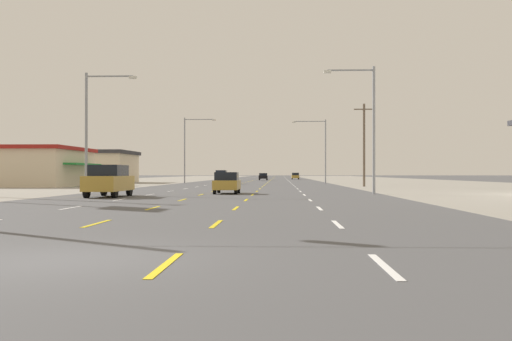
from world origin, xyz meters
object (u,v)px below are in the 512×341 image
(sedan_center_turn_far, at_px, (263,177))
(streetlight_right_row_1, at_px, (322,146))
(suv_far_left_nearest, at_px, (109,180))
(streetlight_left_row_0, at_px, (92,123))
(streetlight_right_row_0, at_px, (369,120))
(sedan_inner_left_mid, at_px, (226,178))
(suv_far_left_midfar, at_px, (221,176))
(hatchback_far_right_farther, at_px, (295,176))
(hatchback_center_turn_near, at_px, (227,183))
(streetlight_left_row_1, at_px, (188,145))

(sedan_center_turn_far, distance_m, streetlight_right_row_1, 38.21)
(suv_far_left_nearest, xyz_separation_m, streetlight_right_row_1, (16.61, 47.88, 4.38))
(streetlight_left_row_0, height_order, streetlight_right_row_1, streetlight_right_row_1)
(streetlight_left_row_0, height_order, streetlight_right_row_0, streetlight_right_row_0)
(sedan_inner_left_mid, height_order, streetlight_right_row_0, streetlight_right_row_0)
(suv_far_left_midfar, xyz_separation_m, streetlight_right_row_0, (16.73, -64.14, 4.12))
(streetlight_right_row_1, bearing_deg, hatchback_far_right_farther, 92.60)
(streetlight_left_row_0, bearing_deg, streetlight_right_row_0, 0.00)
(suv_far_left_nearest, bearing_deg, hatchback_center_turn_near, 40.96)
(streetlight_right_row_1, bearing_deg, streetlight_left_row_1, 180.00)
(hatchback_far_right_farther, relative_size, streetlight_left_row_1, 0.41)
(hatchback_far_right_farther, bearing_deg, streetlight_right_row_0, -88.45)
(streetlight_right_row_0, bearing_deg, hatchback_center_turn_near, 175.13)
(hatchback_center_turn_near, relative_size, hatchback_far_right_farther, 1.00)
(streetlight_left_row_0, bearing_deg, streetlight_left_row_1, 89.85)
(suv_far_left_nearest, height_order, sedan_inner_left_mid, suv_far_left_nearest)
(hatchback_far_right_farther, distance_m, streetlight_right_row_0, 94.71)
(suv_far_left_midfar, relative_size, streetlight_right_row_0, 0.55)
(hatchback_far_right_farther, bearing_deg, sedan_inner_left_mid, -100.92)
(hatchback_center_turn_near, bearing_deg, streetlight_right_row_0, -4.87)
(streetlight_left_row_0, relative_size, streetlight_right_row_0, 0.97)
(sedan_center_turn_far, relative_size, streetlight_right_row_1, 0.49)
(suv_far_left_midfar, distance_m, streetlight_left_row_1, 21.98)
(suv_far_left_nearest, distance_m, streetlight_left_row_1, 48.16)
(streetlight_right_row_0, distance_m, streetlight_right_row_1, 42.81)
(suv_far_left_nearest, height_order, streetlight_right_row_1, streetlight_right_row_1)
(hatchback_far_right_farther, xyz_separation_m, streetlight_left_row_0, (-17.00, -94.58, 4.22))
(streetlight_left_row_1, bearing_deg, streetlight_right_row_1, -0.00)
(hatchback_center_turn_near, height_order, hatchback_far_right_farther, same)
(hatchback_center_turn_near, bearing_deg, streetlight_left_row_0, -174.92)
(sedan_inner_left_mid, distance_m, hatchback_far_right_farther, 57.63)
(sedan_inner_left_mid, bearing_deg, streetlight_left_row_0, -99.10)
(streetlight_left_row_0, bearing_deg, suv_far_left_midfar, 87.48)
(hatchback_center_turn_near, distance_m, suv_far_left_midfar, 63.65)
(sedan_center_turn_far, bearing_deg, suv_far_left_midfar, -114.85)
(sedan_inner_left_mid, height_order, hatchback_far_right_farther, hatchback_far_right_farther)
(hatchback_center_turn_near, height_order, sedan_inner_left_mid, hatchback_center_turn_near)
(suv_far_left_nearest, bearing_deg, streetlight_right_row_1, 70.87)
(sedan_center_turn_far, relative_size, streetlight_left_row_1, 0.47)
(hatchback_far_right_farther, distance_m, streetlight_left_row_0, 96.19)
(sedan_inner_left_mid, relative_size, streetlight_right_row_1, 0.49)
(sedan_inner_left_mid, xyz_separation_m, hatchback_far_right_farther, (10.92, 56.59, 0.03))
(sedan_center_turn_far, distance_m, hatchback_far_right_farther, 16.59)
(streetlight_left_row_0, height_order, streetlight_left_row_1, streetlight_left_row_1)
(sedan_center_turn_far, bearing_deg, streetlight_right_row_1, -75.67)
(suv_far_left_nearest, xyz_separation_m, sedan_center_turn_far, (7.22, 84.63, -0.27))
(streetlight_left_row_0, bearing_deg, sedan_center_turn_far, 82.86)
(streetlight_right_row_0, relative_size, streetlight_right_row_1, 0.98)
(streetlight_left_row_1, bearing_deg, suv_far_left_nearest, -86.85)
(sedan_inner_left_mid, height_order, streetlight_left_row_0, streetlight_left_row_0)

